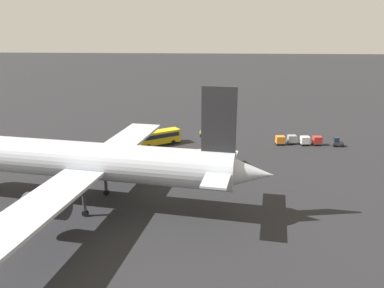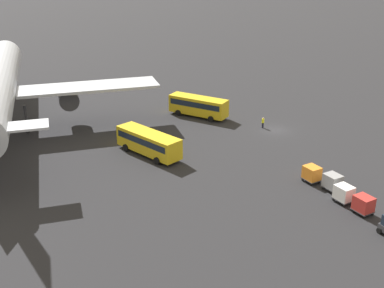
{
  "view_description": "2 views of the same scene",
  "coord_description": "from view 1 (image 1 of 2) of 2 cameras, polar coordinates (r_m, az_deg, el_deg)",
  "views": [
    {
      "loc": [
        -2.1,
        89.6,
        26.06
      ],
      "look_at": [
        2.6,
        18.71,
        3.71
      ],
      "focal_mm": 35.0,
      "sensor_mm": 36.0,
      "label": 1
    },
    {
      "loc": [
        -58.48,
        41.67,
        26.86
      ],
      "look_at": [
        -8.04,
        18.18,
        3.81
      ],
      "focal_mm": 45.0,
      "sensor_mm": 36.0,
      "label": 2
    }
  ],
  "objects": [
    {
      "name": "cargo_cart_red",
      "position": [
        90.33,
        18.53,
        0.56
      ],
      "size": [
        2.15,
        1.86,
        2.06
      ],
      "rotation": [
        0.0,
        0.0,
        0.1
      ],
      "color": "#38383D",
      "rests_on": "ground"
    },
    {
      "name": "cargo_cart_white",
      "position": [
        89.44,
        16.83,
        0.56
      ],
      "size": [
        2.15,
        1.86,
        2.06
      ],
      "rotation": [
        0.0,
        0.0,
        0.1
      ],
      "color": "#38383D",
      "rests_on": "ground"
    },
    {
      "name": "worker_person",
      "position": [
        91.94,
        1.29,
        1.56
      ],
      "size": [
        0.38,
        0.38,
        1.74
      ],
      "color": "#1E1E2D",
      "rests_on": "ground"
    },
    {
      "name": "cargo_cart_grey",
      "position": [
        89.56,
        14.97,
        0.74
      ],
      "size": [
        2.15,
        1.86,
        2.06
      ],
      "rotation": [
        0.0,
        0.0,
        0.1
      ],
      "color": "#38383D",
      "rests_on": "ground"
    },
    {
      "name": "airplane",
      "position": [
        57.81,
        -16.36,
        -2.47
      ],
      "size": [
        56.21,
        48.58,
        18.75
      ],
      "rotation": [
        0.0,
        0.0,
        -0.15
      ],
      "color": "#B2B7C1",
      "rests_on": "ground"
    },
    {
      "name": "baggage_tug",
      "position": [
        91.13,
        21.26,
        0.25
      ],
      "size": [
        2.42,
        1.66,
        2.1
      ],
      "rotation": [
        0.0,
        0.0,
        -0.02
      ],
      "color": "#333338",
      "rests_on": "ground"
    },
    {
      "name": "cargo_cart_orange",
      "position": [
        88.27,
        13.29,
        0.62
      ],
      "size": [
        2.15,
        1.86,
        2.06
      ],
      "rotation": [
        0.0,
        0.0,
        0.1
      ],
      "color": "#38383D",
      "rests_on": "ground"
    },
    {
      "name": "ground_plane",
      "position": [
        93.33,
        2.35,
        1.24
      ],
      "size": [
        600.0,
        600.0,
        0.0
      ],
      "primitive_type": "plane",
      "color": "#232326"
    },
    {
      "name": "shuttle_bus_near",
      "position": [
        85.95,
        -5.14,
        1.13
      ],
      "size": [
        9.87,
        8.01,
        3.33
      ],
      "rotation": [
        0.0,
        0.0,
        0.61
      ],
      "color": "gold",
      "rests_on": "ground"
    },
    {
      "name": "shuttle_bus_far",
      "position": [
        72.46,
        2.35,
        -1.99
      ],
      "size": [
        10.79,
        6.44,
        3.23
      ],
      "rotation": [
        0.0,
        0.0,
        0.37
      ],
      "color": "gold",
      "rests_on": "ground"
    }
  ]
}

